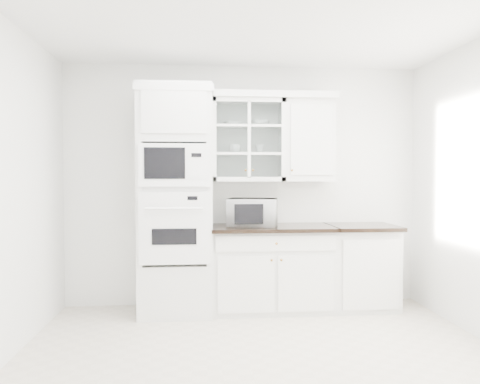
{
  "coord_description": "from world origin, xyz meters",
  "views": [
    {
      "loc": [
        -0.5,
        -3.56,
        1.46
      ],
      "look_at": [
        -0.1,
        1.05,
        1.3
      ],
      "focal_mm": 35.0,
      "sensor_mm": 36.0,
      "label": 1
    }
  ],
  "objects": [
    {
      "name": "upper_cabinet_glass",
      "position": [
        0.03,
        1.58,
        1.85
      ],
      "size": [
        0.8,
        0.33,
        0.9
      ],
      "color": "silver",
      "rests_on": "room_shell"
    },
    {
      "name": "base_cabinet_run",
      "position": [
        0.28,
        1.45,
        0.46
      ],
      "size": [
        1.32,
        0.67,
        0.92
      ],
      "color": "silver",
      "rests_on": "ground"
    },
    {
      "name": "extra_base_cabinet",
      "position": [
        1.28,
        1.45,
        0.46
      ],
      "size": [
        0.72,
        0.67,
        0.92
      ],
      "color": "silver",
      "rests_on": "ground"
    },
    {
      "name": "ground",
      "position": [
        0.0,
        0.0,
        0.01
      ],
      "size": [
        4.0,
        3.5,
        0.01
      ],
      "primitive_type": "cube",
      "color": "beige",
      "rests_on": "ground"
    },
    {
      "name": "cup_a",
      "position": [
        -0.11,
        1.59,
        1.76
      ],
      "size": [
        0.13,
        0.13,
        0.1
      ],
      "primitive_type": "imported",
      "rotation": [
        0.0,
        0.0,
        -0.07
      ],
      "color": "white",
      "rests_on": "upper_cabinet_glass"
    },
    {
      "name": "bowl_b",
      "position": [
        0.17,
        1.6,
        2.04
      ],
      "size": [
        0.22,
        0.22,
        0.06
      ],
      "primitive_type": "imported",
      "rotation": [
        0.0,
        0.0,
        0.09
      ],
      "color": "white",
      "rests_on": "upper_cabinet_glass"
    },
    {
      "name": "countertop_microwave",
      "position": [
        0.07,
        1.44,
        1.07
      ],
      "size": [
        0.6,
        0.54,
        0.3
      ],
      "primitive_type": "imported",
      "rotation": [
        0.0,
        0.0,
        2.9
      ],
      "color": "white",
      "rests_on": "base_cabinet_run"
    },
    {
      "name": "room_shell",
      "position": [
        0.0,
        0.43,
        1.78
      ],
      "size": [
        4.0,
        3.5,
        2.7
      ],
      "color": "white",
      "rests_on": "ground"
    },
    {
      "name": "bowl_a",
      "position": [
        -0.13,
        1.58,
        2.03
      ],
      "size": [
        0.24,
        0.24,
        0.05
      ],
      "primitive_type": "imported",
      "rotation": [
        0.0,
        0.0,
        0.29
      ],
      "color": "white",
      "rests_on": "upper_cabinet_glass"
    },
    {
      "name": "cup_b",
      "position": [
        0.17,
        1.6,
        1.76
      ],
      "size": [
        0.11,
        0.11,
        0.1
      ],
      "primitive_type": "imported",
      "rotation": [
        0.0,
        0.0,
        -0.06
      ],
      "color": "white",
      "rests_on": "upper_cabinet_glass"
    },
    {
      "name": "crown_molding",
      "position": [
        -0.07,
        1.56,
        2.33
      ],
      "size": [
        2.14,
        0.38,
        0.07
      ],
      "primitive_type": "cube",
      "color": "white",
      "rests_on": "room_shell"
    },
    {
      "name": "upper_cabinet_solid",
      "position": [
        0.71,
        1.58,
        1.85
      ],
      "size": [
        0.55,
        0.33,
        0.9
      ],
      "primitive_type": "cube",
      "color": "silver",
      "rests_on": "room_shell"
    },
    {
      "name": "oven_column",
      "position": [
        -0.75,
        1.42,
        1.2
      ],
      "size": [
        0.76,
        0.68,
        2.4
      ],
      "color": "silver",
      "rests_on": "ground"
    }
  ]
}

